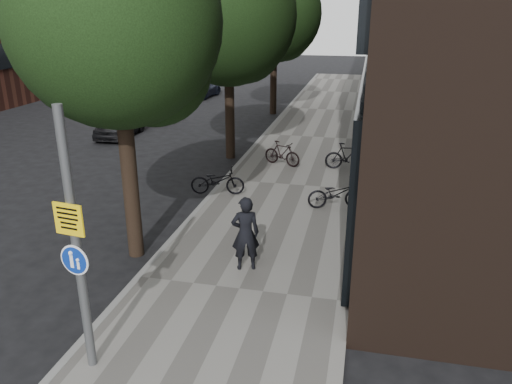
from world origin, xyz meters
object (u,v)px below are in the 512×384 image
(pedestrian, at_px, (245,233))
(parked_bike_facade_near, at_px, (336,194))
(signpost, at_px, (76,245))
(parked_car_near, at_px, (120,123))

(pedestrian, distance_m, parked_bike_facade_near, 4.42)
(signpost, relative_size, parked_car_near, 1.21)
(pedestrian, bearing_deg, parked_car_near, -71.69)
(parked_car_near, bearing_deg, signpost, -68.08)
(signpost, height_order, pedestrian, signpost)
(parked_bike_facade_near, bearing_deg, signpost, 139.08)
(signpost, bearing_deg, parked_bike_facade_near, 74.03)
(signpost, distance_m, parked_car_near, 16.43)
(parked_bike_facade_near, bearing_deg, pedestrian, 140.16)
(signpost, bearing_deg, pedestrian, 72.84)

